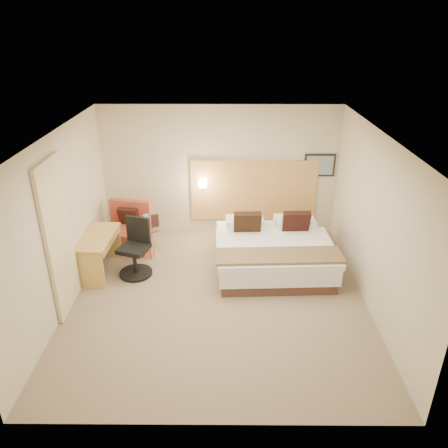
{
  "coord_description": "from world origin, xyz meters",
  "views": [
    {
      "loc": [
        0.14,
        -6.01,
        4.19
      ],
      "look_at": [
        0.1,
        0.63,
        1.05
      ],
      "focal_mm": 35.0,
      "sensor_mm": 36.0,
      "label": 1
    }
  ],
  "objects_px": {
    "lounge_chair": "(127,230)",
    "desk": "(99,244)",
    "bed": "(273,251)",
    "side_table": "(150,239)",
    "desk_chair": "(136,252)"
  },
  "relations": [
    {
      "from": "side_table",
      "to": "desk",
      "type": "xyz_separation_m",
      "value": [
        -0.79,
        -0.61,
        0.23
      ]
    },
    {
      "from": "side_table",
      "to": "desk_chair",
      "type": "distance_m",
      "value": 0.68
    },
    {
      "from": "lounge_chair",
      "to": "desk",
      "type": "xyz_separation_m",
      "value": [
        -0.27,
        -1.01,
        0.21
      ]
    },
    {
      "from": "bed",
      "to": "desk_chair",
      "type": "xyz_separation_m",
      "value": [
        -2.46,
        -0.26,
        0.1
      ]
    },
    {
      "from": "bed",
      "to": "lounge_chair",
      "type": "xyz_separation_m",
      "value": [
        -2.83,
        0.79,
        0.03
      ]
    },
    {
      "from": "lounge_chair",
      "to": "desk",
      "type": "height_order",
      "value": "lounge_chair"
    },
    {
      "from": "bed",
      "to": "desk",
      "type": "relative_size",
      "value": 1.81
    },
    {
      "from": "bed",
      "to": "side_table",
      "type": "relative_size",
      "value": 3.15
    },
    {
      "from": "desk",
      "to": "lounge_chair",
      "type": "bearing_deg",
      "value": 74.94
    },
    {
      "from": "side_table",
      "to": "bed",
      "type": "bearing_deg",
      "value": -9.88
    },
    {
      "from": "bed",
      "to": "desk_chair",
      "type": "relative_size",
      "value": 2.07
    },
    {
      "from": "side_table",
      "to": "desk",
      "type": "bearing_deg",
      "value": -142.02
    },
    {
      "from": "bed",
      "to": "lounge_chair",
      "type": "distance_m",
      "value": 2.94
    },
    {
      "from": "lounge_chair",
      "to": "desk_chair",
      "type": "bearing_deg",
      "value": -70.62
    },
    {
      "from": "bed",
      "to": "desk",
      "type": "distance_m",
      "value": 3.12
    }
  ]
}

